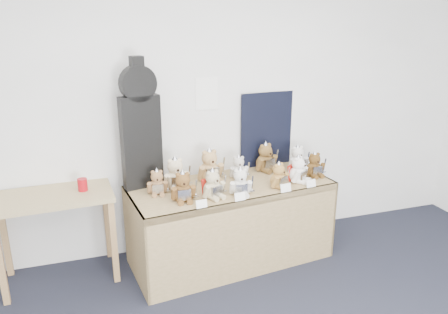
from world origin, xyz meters
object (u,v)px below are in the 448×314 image
object	(u,v)px
red_cup	(83,185)
teddy_back_end	(298,159)
teddy_front_far_left	(183,188)
teddy_back_centre_right	(239,168)
teddy_front_end	(314,165)
teddy_back_right	(266,158)
teddy_front_left	(213,185)
teddy_front_right	(279,176)
teddy_back_left	(176,175)
teddy_back_far_left	(157,183)
guitar_case	(140,126)
teddy_front_far_right	(298,170)
display_table	(234,204)
teddy_back_centre_left	(210,167)
side_table	(55,209)
teddy_front_centre	(240,183)

from	to	relation	value
red_cup	teddy_back_end	distance (m)	1.99
teddy_front_far_left	teddy_back_centre_right	bearing A→B (deg)	32.95
teddy_front_end	teddy_back_right	xyz separation A→B (m)	(-0.37, 0.28, 0.02)
teddy_front_left	teddy_back_end	world-z (taller)	teddy_back_end
teddy_front_right	teddy_back_end	bearing A→B (deg)	16.79
teddy_front_far_left	teddy_back_right	distance (m)	1.03
teddy_front_end	teddy_back_left	bearing A→B (deg)	171.81
teddy_back_far_left	teddy_back_end	bearing A→B (deg)	12.46
red_cup	guitar_case	bearing A→B (deg)	3.42
teddy_back_centre_right	teddy_back_left	bearing A→B (deg)	-165.40
teddy_back_centre_right	teddy_back_end	size ratio (longest dim) A/B	0.86
teddy_front_left	teddy_front_far_right	xyz separation A→B (m)	(0.83, 0.11, 0.00)
display_table	teddy_front_end	xyz separation A→B (m)	(0.80, 0.04, 0.26)
teddy_front_far_left	teddy_back_centre_right	world-z (taller)	teddy_front_far_left
teddy_back_left	guitar_case	bearing A→B (deg)	145.24
teddy_front_far_right	teddy_back_centre_left	distance (m)	0.80
teddy_back_left	red_cup	bearing A→B (deg)	165.22
side_table	teddy_back_left	bearing A→B (deg)	-8.72
teddy_back_centre_left	teddy_back_end	xyz separation A→B (m)	(0.88, 0.01, -0.02)
teddy_front_end	teddy_back_end	world-z (taller)	teddy_back_end
teddy_front_left	teddy_front_centre	bearing A→B (deg)	-24.29
teddy_front_far_right	teddy_back_centre_right	xyz separation A→B (m)	(-0.48, 0.26, -0.01)
teddy_front_left	teddy_back_left	bearing A→B (deg)	110.04
red_cup	teddy_back_left	size ratio (longest dim) A/B	0.34
teddy_front_far_right	teddy_back_centre_left	xyz separation A→B (m)	(-0.75, 0.28, 0.02)
teddy_front_end	teddy_back_end	bearing A→B (deg)	107.16
teddy_back_centre_left	teddy_front_far_right	bearing A→B (deg)	-28.26
teddy_front_left	teddy_back_end	xyz separation A→B (m)	(0.97, 0.39, 0.00)
red_cup	teddy_back_centre_right	bearing A→B (deg)	-1.24
teddy_back_left	teddy_back_right	distance (m)	0.94
teddy_back_right	teddy_back_far_left	size ratio (longest dim) A/B	1.29
teddy_back_end	teddy_back_far_left	world-z (taller)	teddy_back_end
guitar_case	teddy_back_far_left	xyz separation A→B (m)	(0.09, -0.21, -0.45)
side_table	teddy_front_left	distance (m)	1.33
teddy_back_centre_left	teddy_back_far_left	size ratio (longest dim) A/B	1.38
side_table	teddy_front_centre	world-z (taller)	teddy_front_centre
teddy_back_right	teddy_front_far_right	bearing A→B (deg)	-84.17
teddy_front_right	guitar_case	bearing A→B (deg)	133.45
teddy_back_centre_left	teddy_back_right	world-z (taller)	teddy_back_centre_left
teddy_back_left	teddy_front_end	bearing A→B (deg)	-10.90
teddy_front_left	teddy_front_end	size ratio (longest dim) A/B	1.06
teddy_front_far_right	side_table	bearing A→B (deg)	134.43
teddy_back_left	teddy_back_far_left	xyz separation A→B (m)	(-0.17, -0.07, -0.03)
teddy_front_centre	teddy_back_centre_right	xyz separation A→B (m)	(0.12, 0.38, -0.01)
teddy_back_left	teddy_back_centre_left	xyz separation A→B (m)	(0.33, 0.10, 0.01)
side_table	teddy_front_left	size ratio (longest dim) A/B	3.55
teddy_front_left	teddy_back_centre_left	world-z (taller)	teddy_back_centre_left
teddy_front_left	red_cup	bearing A→B (deg)	137.96
display_table	teddy_back_far_left	world-z (taller)	teddy_back_far_left
side_table	teddy_back_end	bearing A→B (deg)	-3.19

